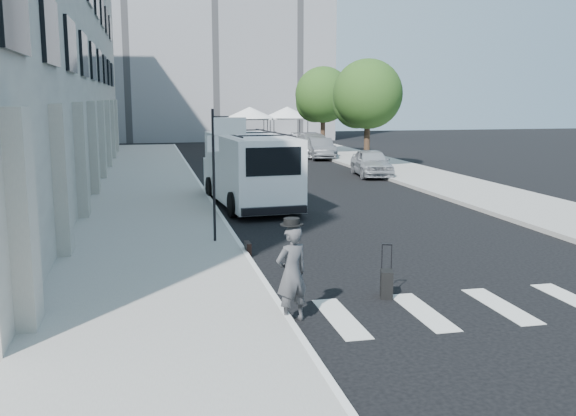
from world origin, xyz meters
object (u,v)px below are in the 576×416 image
businessman (292,274)px  briefcase (248,249)px  suitcase (387,283)px  parked_car_a (371,163)px  cargo_van (249,169)px  parked_car_b (321,149)px  parked_car_c (314,145)px

businessman → briefcase: bearing=-112.2°
suitcase → briefcase: bearing=136.1°
suitcase → parked_car_a: size_ratio=0.26×
businessman → cargo_van: (1.27, 12.56, 0.45)m
parked_car_b → cargo_van: bearing=-106.4°
suitcase → cargo_van: (-0.90, 11.59, 1.05)m
businessman → suitcase: businessman is taller
cargo_van → parked_car_c: size_ratio=1.33×
parked_car_c → briefcase: bearing=-108.7°
businessman → parked_car_a: (8.70, 19.96, -0.19)m
businessman → parked_car_b: size_ratio=0.43×
briefcase → parked_car_a: parked_car_a is taller
briefcase → parked_car_a: (8.70, 14.99, 0.52)m
briefcase → suitcase: bearing=-61.5°
briefcase → parked_car_b: size_ratio=0.11×
cargo_van → parked_car_b: (7.43, 16.98, -0.67)m
businessman → suitcase: (2.16, 0.97, -0.60)m
businessman → parked_car_c: 32.59m
businessman → parked_car_b: (8.70, 29.54, -0.21)m
parked_car_a → parked_car_b: 9.58m
businessman → cargo_van: bearing=-117.9°
suitcase → cargo_van: cargo_van is taller
parked_car_b → briefcase: bearing=-102.2°
cargo_van → parked_car_a: 10.50m
businessman → briefcase: 5.01m
briefcase → suitcase: (2.16, -4.00, 0.11)m
briefcase → cargo_van: bearing=80.5°
briefcase → parked_car_a: bearing=59.9°
suitcase → cargo_van: 11.68m
cargo_van → briefcase: bearing=-104.0°
parked_car_b → suitcase: bearing=-95.6°
suitcase → parked_car_b: (6.54, 28.57, 0.38)m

